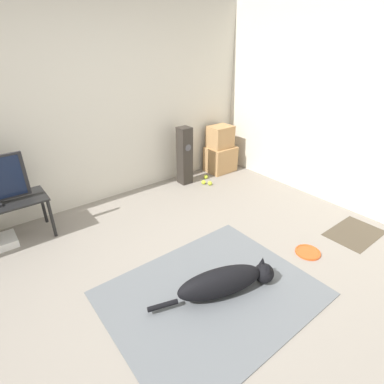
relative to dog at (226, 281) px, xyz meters
The scene contains 14 objects.
ground_plane 0.41m from the dog, 130.38° to the left, with size 12.00×12.00×0.00m, color gray.
wall_back 2.66m from the dog, 95.96° to the left, with size 8.00×0.06×2.55m.
wall_right 2.63m from the dog, ahead, with size 0.06×8.00×2.55m.
area_rug 0.18m from the dog, 146.14° to the left, with size 1.78×1.42×0.01m.
dog is the anchor object (origin of this frame).
frisbee 1.10m from the dog, ahead, with size 0.26×0.26×0.03m.
cardboard_box_lower 2.83m from the dog, 48.13° to the left, with size 0.47×0.37×0.42m.
cardboard_box_upper 2.87m from the dog, 48.51° to the left, with size 0.38×0.30×0.35m.
floor_speaker 2.39m from the dog, 61.85° to the left, with size 0.18×0.19×0.88m.
tennis_ball_by_boxes 2.24m from the dog, 52.40° to the left, with size 0.07×0.07×0.07m.
tennis_ball_near_speaker 2.48m from the dog, 53.59° to the left, with size 0.07×0.07×0.07m.
tennis_ball_loose_on_carpet 2.27m from the dog, 54.83° to the left, with size 0.07×0.07×0.07m.
game_console 2.49m from the dog, 125.90° to the left, with size 0.33×0.29×0.09m.
door_mat 1.86m from the dog, ahead, with size 0.67×0.45×0.01m.
Camera 1 is at (-1.19, -1.67, 2.01)m, focal length 28.00 mm.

